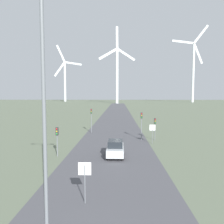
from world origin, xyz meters
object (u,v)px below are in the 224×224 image
Objects in this scene: traffic_light_post_mid_left at (91,115)px; car_approaching at (115,148)px; streetlamp at (43,80)px; stop_sign_near at (85,175)px; wind_turbine_far_left at (65,77)px; traffic_light_post_mid_right at (155,124)px; wind_turbine_left at (117,70)px; traffic_light_post_near_right at (142,120)px; stop_sign_far at (152,130)px; wind_turbine_center at (193,67)px; traffic_light_post_near_left at (57,135)px.

car_approaching is (4.50, -14.79, -2.24)m from traffic_light_post_mid_left.
stop_sign_near is at bearing 65.62° from streetlamp.
stop_sign_near is 0.05× the size of wind_turbine_far_left.
wind_turbine_left reaches higher than traffic_light_post_mid_right.
traffic_light_post_near_right is 143.34m from wind_turbine_left.
wind_turbine_far_left is at bearing 105.26° from traffic_light_post_mid_left.
stop_sign_near is at bearing -105.75° from traffic_light_post_near_right.
traffic_light_post_mid_left is (-1.39, 28.24, -4.30)m from streetlamp.
traffic_light_post_near_right is at bearing 114.16° from stop_sign_far.
streetlamp is at bearing -111.71° from traffic_light_post_mid_right.
traffic_light_post_mid_left is 191.09m from wind_turbine_far_left.
wind_turbine_far_left is 123.76m from wind_turbine_center.
streetlamp is at bearing -76.34° from wind_turbine_far_left.
traffic_light_post_mid_left is at bearing -113.80° from wind_turbine_center.
streetlamp reaches higher than traffic_light_post_mid_right.
stop_sign_near is at bearing -75.79° from wind_turbine_far_left.
traffic_light_post_mid_left reaches higher than stop_sign_near.
wind_turbine_center is at bearing 69.83° from stop_sign_near.
wind_turbine_far_left is 0.81× the size of wind_turbine_center.
stop_sign_near is 25.37m from traffic_light_post_mid_left.
traffic_light_post_near_left is at bearing -178.91° from car_approaching.
traffic_light_post_mid_right is (1.95, -0.37, -0.58)m from traffic_light_post_near_right.
wind_turbine_left reaches higher than wind_turbine_far_left.
wind_turbine_far_left is (-52.75, 208.34, 22.99)m from stop_sign_near.
streetlamp is 205.47m from wind_turbine_center.
wind_turbine_left is at bearing 92.77° from traffic_light_post_mid_right.
traffic_light_post_near_right is 0.07× the size of wind_turbine_left.
traffic_light_post_near_right is (10.16, 9.24, 0.65)m from traffic_light_post_near_left.
wind_turbine_far_left is 0.94× the size of wind_turbine_left.
wind_turbine_center reaches higher than stop_sign_far.
car_approaching is (1.72, 10.39, -0.91)m from stop_sign_near.
wind_turbine_left is 0.87× the size of wind_turbine_center.
stop_sign_near is 0.04× the size of wind_turbine_left.
traffic_light_post_near_right is at bearing 73.03° from streetlamp.
traffic_light_post_near_left is at bearing -91.99° from wind_turbine_left.
traffic_light_post_mid_left is 15.62m from car_approaching.
stop_sign_near is at bearing -65.61° from traffic_light_post_near_left.
streetlamp is 24.42m from traffic_light_post_mid_right.
traffic_light_post_mid_left reaches higher than traffic_light_post_near_right.
wind_turbine_center is (71.96, 163.17, 28.87)m from traffic_light_post_mid_left.
stop_sign_near is 11.29m from traffic_light_post_near_left.
stop_sign_near is at bearing -90.21° from wind_turbine_left.
stop_sign_near is 0.78× the size of traffic_light_post_mid_right.
stop_sign_far is 0.04× the size of wind_turbine_left.
traffic_light_post_near_left is 0.78× the size of traffic_light_post_near_right.
wind_turbine_center reaches higher than stop_sign_near.
traffic_light_post_near_right is at bearing 42.29° from traffic_light_post_near_left.
car_approaching is 0.07× the size of wind_turbine_far_left.
stop_sign_near is at bearing -110.17° from wind_turbine_center.
wind_turbine_center is at bearing 69.24° from car_approaching.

